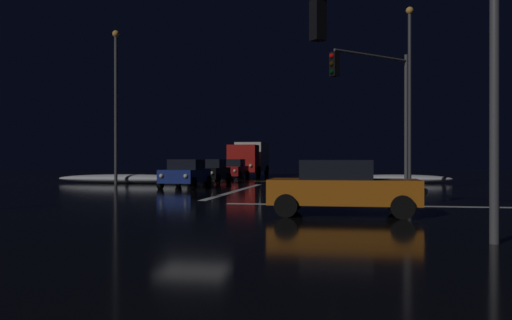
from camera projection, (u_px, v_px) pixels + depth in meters
name	position (u px, v px, depth m)	size (l,w,h in m)	color
ground	(193.00, 204.00, 19.90)	(120.00, 120.00, 0.10)	black
stop_line_north	(237.00, 191.00, 27.65)	(0.35, 13.43, 0.01)	white
centre_line_ns	(270.00, 181.00, 39.08)	(22.00, 0.15, 0.01)	yellow
crosswalk_bar_east	(422.00, 206.00, 18.56)	(13.43, 0.40, 0.01)	white
snow_bank_left_curb	(129.00, 179.00, 36.06)	(9.99, 1.50, 0.58)	white
snow_bank_right_curb	(397.00, 179.00, 36.52)	(7.08, 1.50, 0.56)	white
sedan_blue	(186.00, 173.00, 30.37)	(2.02, 4.33, 1.57)	navy
sedan_black	(210.00, 171.00, 36.08)	(2.02, 4.33, 1.57)	black
sedan_red	(232.00, 169.00, 42.53)	(2.02, 4.33, 1.57)	maroon
box_truck	(250.00, 158.00, 49.98)	(2.68, 8.28, 3.08)	red
sedan_orange_crossing	(342.00, 187.00, 15.69)	(4.33, 2.02, 1.57)	#C66014
traffic_signal_se	(403.00, 37.00, 12.12)	(3.83, 3.83, 6.15)	#4C4C51
traffic_signal_ne	(378.00, 94.00, 25.50)	(3.67, 3.67, 6.64)	#4C4C51
streetlamp_left_near	(116.00, 96.00, 34.66)	(0.44, 0.44, 9.69)	#424247
streetlamp_right_near	(410.00, 84.00, 31.65)	(0.44, 0.44, 10.34)	#424247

